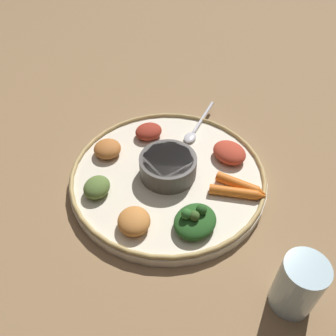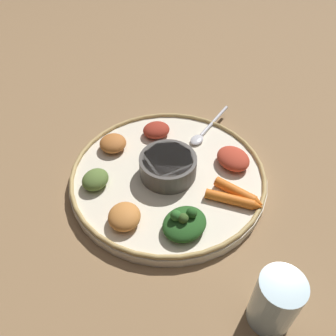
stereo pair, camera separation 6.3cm
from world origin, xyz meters
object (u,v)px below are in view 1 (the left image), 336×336
Objects in this scene: spoon at (196,128)px; carrot_outer at (240,185)px; greens_pile at (195,220)px; drinking_glass at (297,287)px; carrot_near_spoon at (237,193)px; center_bowl at (168,165)px.

carrot_outer reaches higher than spoon.
drinking_glass is (0.10, -0.14, 0.01)m from greens_pile.
greens_pile reaches higher than carrot_near_spoon.
spoon is 0.19m from carrot_near_spoon.
carrot_outer is (0.01, 0.02, 0.00)m from carrot_near_spoon.
carrot_outer is (0.10, 0.06, -0.01)m from greens_pile.
carrot_outer is at bearing 88.64° from drinking_glass.
greens_pile is 0.17m from drinking_glass.
spoon is 0.38m from drinking_glass.
drinking_glass is at bearing -86.67° from spoon.
carrot_near_spoon is at bearing -85.79° from spoon.
center_bowl is at bearing 112.51° from drinking_glass.
carrot_near_spoon is at bearing 92.43° from drinking_glass.
center_bowl is 0.81× the size of spoon.
drinking_glass is at bearing -91.36° from carrot_outer.
carrot_near_spoon is at bearing -129.36° from carrot_outer.
carrot_near_spoon is (0.10, -0.08, -0.01)m from center_bowl.
drinking_glass reaches higher than greens_pile.
center_bowl is 1.08× the size of carrot_near_spoon.
spoon is 1.64× the size of carrot_outer.
center_bowl reaches higher than spoon.
drinking_glass reaches higher than spoon.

